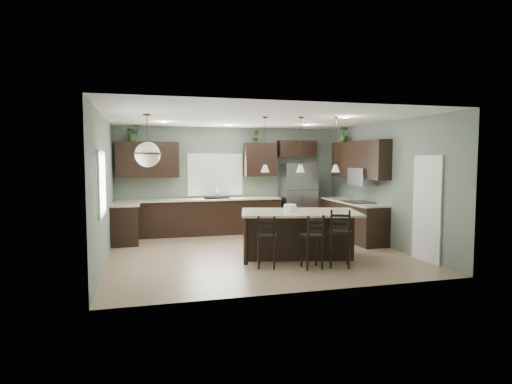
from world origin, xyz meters
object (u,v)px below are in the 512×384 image
at_px(plant_back_left, 133,133).
at_px(kitchen_island, 300,234).
at_px(bar_stool_center, 312,241).
at_px(bar_stool_left, 267,241).
at_px(bar_stool_right, 340,238).
at_px(refrigerator, 298,197).
at_px(serving_dish, 290,208).

bearing_deg(plant_back_left, kitchen_island, -44.44).
bearing_deg(bar_stool_center, bar_stool_left, 160.95).
distance_m(bar_stool_left, bar_stool_right, 1.34).
bearing_deg(kitchen_island, refrigerator, 83.80).
relative_size(refrigerator, bar_stool_left, 1.92).
height_order(refrigerator, plant_back_left, plant_back_left).
height_order(refrigerator, bar_stool_left, refrigerator).
bearing_deg(refrigerator, bar_stool_right, -99.50).
xyz_separation_m(bar_stool_left, bar_stool_right, (1.31, -0.28, 0.05)).
xyz_separation_m(serving_dish, bar_stool_center, (0.08, -0.94, -0.50)).
bearing_deg(kitchen_island, serving_dish, -180.00).
relative_size(refrigerator, plant_back_left, 4.46).
relative_size(kitchen_island, bar_stool_right, 2.17).
bearing_deg(bar_stool_right, bar_stool_left, -168.54).
xyz_separation_m(bar_stool_left, plant_back_left, (-2.34, 3.79, 2.13)).
xyz_separation_m(bar_stool_left, bar_stool_center, (0.77, -0.26, 0.01)).
bearing_deg(bar_stool_center, refrigerator, 72.77).
bearing_deg(serving_dish, bar_stool_left, -135.37).
bearing_deg(serving_dish, kitchen_island, -13.60).
bearing_deg(kitchen_island, bar_stool_right, -51.46).
relative_size(serving_dish, bar_stool_center, 0.24).
distance_m(refrigerator, bar_stool_right, 3.98).
distance_m(refrigerator, kitchen_island, 3.21).
bearing_deg(refrigerator, plant_back_left, 177.76).
bearing_deg(bar_stool_left, bar_stool_center, -0.67).
height_order(kitchen_island, serving_dish, serving_dish).
bearing_deg(refrigerator, bar_stool_center, -107.00).
xyz_separation_m(kitchen_island, bar_stool_center, (-0.11, -0.90, 0.03)).
bearing_deg(bar_stool_right, bar_stool_center, -158.28).
height_order(bar_stool_left, plant_back_left, plant_back_left).
relative_size(kitchen_island, bar_stool_left, 2.40).
distance_m(kitchen_island, serving_dish, 0.57).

